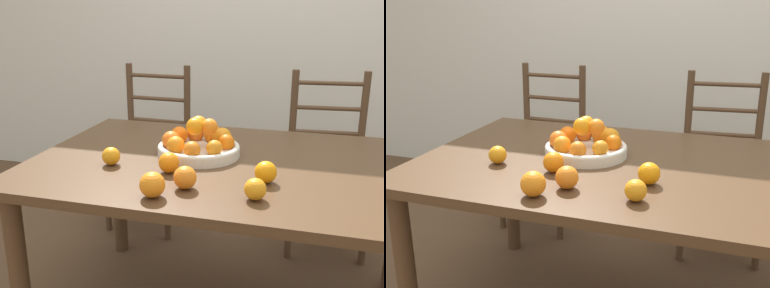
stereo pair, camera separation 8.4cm
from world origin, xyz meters
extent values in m
cube|color=silver|center=(0.00, 1.57, 1.30)|extent=(8.00, 0.06, 2.60)
cube|color=#4C331E|center=(0.00, 0.00, 0.70)|extent=(1.54, 1.01, 0.03)
cylinder|color=#4C331E|center=(-0.69, -0.42, 0.34)|extent=(0.07, 0.07, 0.69)
cylinder|color=#4C331E|center=(-0.69, 0.42, 0.34)|extent=(0.07, 0.07, 0.69)
cylinder|color=silver|center=(-0.14, 0.04, 0.74)|extent=(0.33, 0.33, 0.04)
torus|color=silver|center=(-0.14, 0.04, 0.76)|extent=(0.33, 0.33, 0.02)
sphere|color=orange|center=(-0.04, 0.05, 0.78)|extent=(0.07, 0.07, 0.07)
sphere|color=orange|center=(-0.07, 0.11, 0.78)|extent=(0.08, 0.08, 0.08)
sphere|color=orange|center=(-0.11, 0.14, 0.78)|extent=(0.08, 0.08, 0.08)
sphere|color=orange|center=(-0.19, 0.14, 0.78)|extent=(0.07, 0.07, 0.07)
sphere|color=orange|center=(-0.24, 0.09, 0.78)|extent=(0.07, 0.07, 0.07)
sphere|color=orange|center=(-0.25, 0.01, 0.78)|extent=(0.07, 0.07, 0.07)
sphere|color=orange|center=(-0.21, -0.05, 0.78)|extent=(0.07, 0.07, 0.07)
sphere|color=orange|center=(-0.14, -0.07, 0.78)|extent=(0.06, 0.06, 0.06)
sphere|color=orange|center=(-0.06, -0.04, 0.78)|extent=(0.06, 0.06, 0.06)
sphere|color=orange|center=(-0.10, 0.03, 0.84)|extent=(0.06, 0.06, 0.06)
sphere|color=orange|center=(-0.15, 0.06, 0.84)|extent=(0.07, 0.07, 0.07)
sphere|color=orange|center=(-0.15, 0.01, 0.85)|extent=(0.07, 0.07, 0.07)
sphere|color=orange|center=(-0.20, -0.18, 0.76)|extent=(0.07, 0.07, 0.07)
sphere|color=orange|center=(-0.43, -0.16, 0.76)|extent=(0.07, 0.07, 0.07)
sphere|color=orange|center=(0.15, -0.19, 0.76)|extent=(0.07, 0.07, 0.07)
sphere|color=orange|center=(-0.18, -0.40, 0.76)|extent=(0.08, 0.08, 0.08)
sphere|color=orange|center=(0.13, -0.34, 0.76)|extent=(0.07, 0.07, 0.07)
sphere|color=orange|center=(-0.10, -0.31, 0.76)|extent=(0.08, 0.08, 0.08)
cylinder|color=#513823|center=(-0.86, 0.61, 0.23)|extent=(0.04, 0.04, 0.46)
cylinder|color=#513823|center=(-0.48, 0.60, 0.23)|extent=(0.04, 0.04, 0.46)
cylinder|color=#513823|center=(-0.85, 0.97, 0.48)|extent=(0.04, 0.04, 0.96)
cylinder|color=#513823|center=(-0.47, 0.96, 0.48)|extent=(0.04, 0.04, 0.96)
cube|color=#513823|center=(-0.66, 0.79, 0.47)|extent=(0.44, 0.42, 0.04)
cylinder|color=#513823|center=(-0.66, 0.97, 0.61)|extent=(0.38, 0.04, 0.02)
cylinder|color=#513823|center=(-0.66, 0.97, 0.75)|extent=(0.38, 0.04, 0.02)
cylinder|color=#513823|center=(-0.66, 0.97, 0.89)|extent=(0.38, 0.04, 0.02)
cylinder|color=#513823|center=(0.20, 0.59, 0.23)|extent=(0.04, 0.04, 0.46)
cylinder|color=#513823|center=(0.58, 0.63, 0.23)|extent=(0.04, 0.04, 0.46)
cylinder|color=#513823|center=(0.17, 0.95, 0.48)|extent=(0.04, 0.04, 0.96)
cylinder|color=#513823|center=(0.55, 0.98, 0.48)|extent=(0.04, 0.04, 0.96)
cube|color=#513823|center=(0.37, 0.79, 0.47)|extent=(0.46, 0.44, 0.04)
cylinder|color=#513823|center=(0.36, 0.97, 0.61)|extent=(0.38, 0.06, 0.02)
cylinder|color=#513823|center=(0.36, 0.97, 0.75)|extent=(0.38, 0.06, 0.02)
cylinder|color=#513823|center=(0.36, 0.97, 0.89)|extent=(0.38, 0.06, 0.02)
camera|label=1|loc=(0.29, -1.61, 1.28)|focal=42.00mm
camera|label=2|loc=(0.38, -1.58, 1.28)|focal=42.00mm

